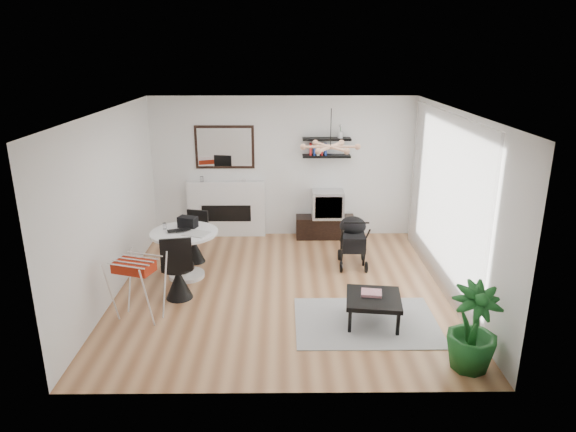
{
  "coord_description": "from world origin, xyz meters",
  "views": [
    {
      "loc": [
        0.01,
        -7.14,
        3.51
      ],
      "look_at": [
        0.08,
        0.4,
        1.05
      ],
      "focal_mm": 32.0,
      "sensor_mm": 36.0,
      "label": 1
    }
  ],
  "objects_px": {
    "drying_rack": "(138,287)",
    "stroller": "(353,243)",
    "dining_table": "(185,247)",
    "coffee_table": "(374,300)",
    "tv_console": "(325,227)",
    "fireplace": "(226,202)",
    "crt_tv": "(328,204)",
    "potted_plant": "(473,328)"
  },
  "relations": [
    {
      "from": "fireplace",
      "to": "drying_rack",
      "type": "bearing_deg",
      "value": -104.35
    },
    {
      "from": "drying_rack",
      "to": "potted_plant",
      "type": "xyz_separation_m",
      "value": [
        4.09,
        -1.17,
        0.05
      ]
    },
    {
      "from": "crt_tv",
      "to": "dining_table",
      "type": "bearing_deg",
      "value": -143.07
    },
    {
      "from": "fireplace",
      "to": "potted_plant",
      "type": "bearing_deg",
      "value": -54.07
    },
    {
      "from": "tv_console",
      "to": "potted_plant",
      "type": "distance_m",
      "value": 4.56
    },
    {
      "from": "drying_rack",
      "to": "stroller",
      "type": "distance_m",
      "value": 3.63
    },
    {
      "from": "crt_tv",
      "to": "stroller",
      "type": "relative_size",
      "value": 0.65
    },
    {
      "from": "dining_table",
      "to": "coffee_table",
      "type": "relative_size",
      "value": 1.33
    },
    {
      "from": "fireplace",
      "to": "coffee_table",
      "type": "bearing_deg",
      "value": -56.13
    },
    {
      "from": "stroller",
      "to": "drying_rack",
      "type": "bearing_deg",
      "value": -147.27
    },
    {
      "from": "tv_console",
      "to": "stroller",
      "type": "height_order",
      "value": "stroller"
    },
    {
      "from": "dining_table",
      "to": "fireplace",
      "type": "bearing_deg",
      "value": 76.74
    },
    {
      "from": "dining_table",
      "to": "potted_plant",
      "type": "distance_m",
      "value": 4.48
    },
    {
      "from": "dining_table",
      "to": "stroller",
      "type": "height_order",
      "value": "stroller"
    },
    {
      "from": "crt_tv",
      "to": "potted_plant",
      "type": "distance_m",
      "value": 4.53
    },
    {
      "from": "tv_console",
      "to": "dining_table",
      "type": "bearing_deg",
      "value": -142.59
    },
    {
      "from": "fireplace",
      "to": "potted_plant",
      "type": "relative_size",
      "value": 2.1
    },
    {
      "from": "dining_table",
      "to": "stroller",
      "type": "xyz_separation_m",
      "value": [
        2.74,
        0.48,
        -0.12
      ]
    },
    {
      "from": "stroller",
      "to": "coffee_table",
      "type": "bearing_deg",
      "value": -86.96
    },
    {
      "from": "fireplace",
      "to": "crt_tv",
      "type": "bearing_deg",
      "value": -3.91
    },
    {
      "from": "tv_console",
      "to": "potted_plant",
      "type": "bearing_deg",
      "value": -73.05
    },
    {
      "from": "crt_tv",
      "to": "coffee_table",
      "type": "height_order",
      "value": "crt_tv"
    },
    {
      "from": "potted_plant",
      "to": "fireplace",
      "type": "bearing_deg",
      "value": 125.93
    },
    {
      "from": "tv_console",
      "to": "stroller",
      "type": "distance_m",
      "value": 1.4
    },
    {
      "from": "drying_rack",
      "to": "coffee_table",
      "type": "relative_size",
      "value": 1.11
    },
    {
      "from": "fireplace",
      "to": "dining_table",
      "type": "distance_m",
      "value": 2.01
    },
    {
      "from": "fireplace",
      "to": "crt_tv",
      "type": "relative_size",
      "value": 3.6
    },
    {
      "from": "fireplace",
      "to": "crt_tv",
      "type": "height_order",
      "value": "fireplace"
    },
    {
      "from": "stroller",
      "to": "coffee_table",
      "type": "height_order",
      "value": "stroller"
    },
    {
      "from": "tv_console",
      "to": "drying_rack",
      "type": "distance_m",
      "value": 4.22
    },
    {
      "from": "tv_console",
      "to": "crt_tv",
      "type": "xyz_separation_m",
      "value": [
        0.04,
        -0.0,
        0.47
      ]
    },
    {
      "from": "crt_tv",
      "to": "drying_rack",
      "type": "distance_m",
      "value": 4.24
    },
    {
      "from": "fireplace",
      "to": "drying_rack",
      "type": "relative_size",
      "value": 2.44
    },
    {
      "from": "tv_console",
      "to": "potted_plant",
      "type": "relative_size",
      "value": 1.09
    },
    {
      "from": "coffee_table",
      "to": "potted_plant",
      "type": "relative_size",
      "value": 0.78
    },
    {
      "from": "crt_tv",
      "to": "potted_plant",
      "type": "relative_size",
      "value": 0.58
    },
    {
      "from": "tv_console",
      "to": "coffee_table",
      "type": "bearing_deg",
      "value": -83.35
    },
    {
      "from": "drying_rack",
      "to": "stroller",
      "type": "relative_size",
      "value": 0.97
    },
    {
      "from": "crt_tv",
      "to": "fireplace",
      "type": "bearing_deg",
      "value": 176.09
    },
    {
      "from": "fireplace",
      "to": "drying_rack",
      "type": "height_order",
      "value": "fireplace"
    },
    {
      "from": "fireplace",
      "to": "coffee_table",
      "type": "relative_size",
      "value": 2.7
    },
    {
      "from": "drying_rack",
      "to": "potted_plant",
      "type": "relative_size",
      "value": 0.86
    }
  ]
}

